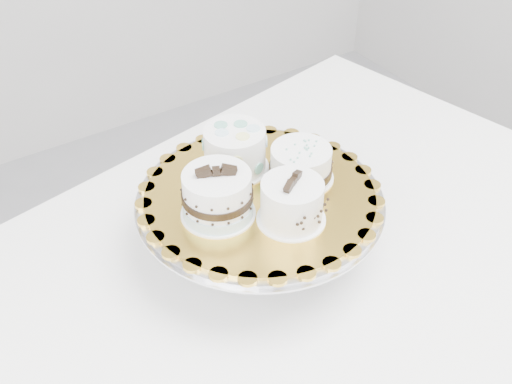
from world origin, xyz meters
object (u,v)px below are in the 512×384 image
cake_stand (260,212)px  cake_ribbon (301,164)px  table (286,291)px  cake_banded (217,197)px  cake_swirl (292,203)px  cake_board (260,195)px  cake_dots (235,149)px

cake_stand → cake_ribbon: 0.10m
table → cake_stand: bearing=93.6°
table → cake_banded: bearing=140.6°
cake_stand → cake_swirl: bearing=-86.4°
cake_banded → cake_ribbon: cake_banded is taller
cake_banded → cake_board: bearing=30.3°
cake_stand → cake_banded: 0.11m
table → cake_stand: size_ratio=3.51×
table → cake_swirl: size_ratio=10.94×
table → cake_board: bearing=93.6°
cake_stand → cake_banded: (-0.08, -0.01, 0.07)m
table → cake_ribbon: bearing=30.1°
table → cake_ribbon: 0.23m
cake_board → cake_banded: size_ratio=2.68×
cake_stand → cake_dots: size_ratio=3.25×
cake_stand → cake_board: cake_board is taller
cake_dots → table: bearing=-84.8°
cake_banded → cake_ribbon: 0.16m
table → cake_stand: cake_stand is taller
cake_swirl → cake_banded: size_ratio=0.93×
cake_board → cake_dots: 0.09m
cake_board → cake_dots: bearing=88.0°
cake_banded → cake_dots: cake_banded is taller
cake_board → cake_ribbon: bearing=-1.3°
table → cake_banded: (-0.10, 0.05, 0.22)m
cake_banded → cake_ribbon: bearing=27.2°
cake_dots → cake_ribbon: 0.11m
cake_board → cake_swirl: cake_swirl is taller
table → cake_ribbon: size_ratio=12.23×
table → cake_board: size_ratio=3.81×
cake_swirl → cake_ribbon: 0.11m
table → cake_ribbon: cake_ribbon is taller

